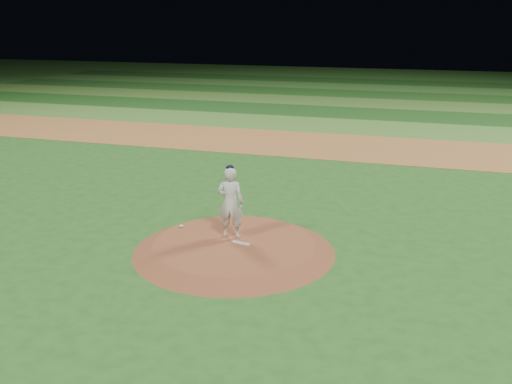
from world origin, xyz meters
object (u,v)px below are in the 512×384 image
(pitching_rubber, at_px, (241,243))
(pitcher_on_mound, at_px, (230,202))
(rosin_bag, at_px, (181,226))
(pitchers_mound, at_px, (234,247))

(pitching_rubber, xyz_separation_m, pitcher_on_mound, (-0.42, 0.37, 1.00))
(rosin_bag, distance_m, pitcher_on_mound, 1.94)
(rosin_bag, bearing_deg, pitching_rubber, -17.82)
(rosin_bag, relative_size, pitcher_on_mound, 0.06)
(pitching_rubber, xyz_separation_m, rosin_bag, (-2.07, 0.66, 0.02))
(pitching_rubber, bearing_deg, rosin_bag, 171.80)
(pitchers_mound, xyz_separation_m, rosin_bag, (-1.86, 0.66, 0.16))
(pitchers_mound, distance_m, pitcher_on_mound, 1.22)
(pitching_rubber, height_order, pitcher_on_mound, pitcher_on_mound)
(pitchers_mound, bearing_deg, pitcher_on_mound, 121.00)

